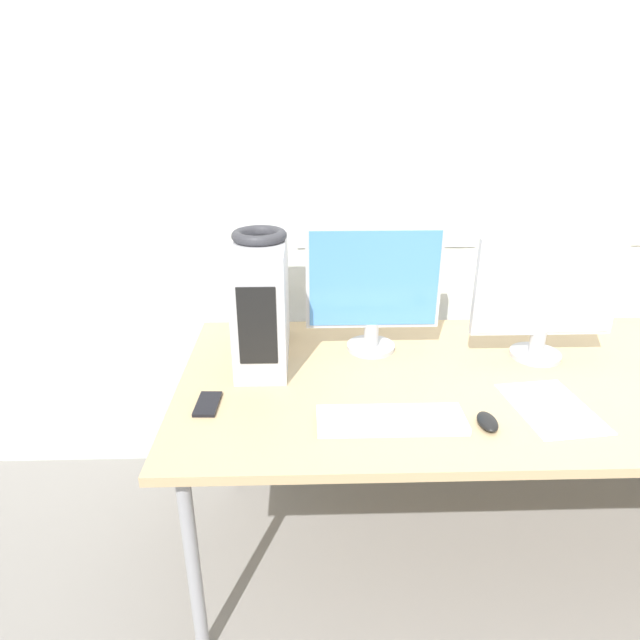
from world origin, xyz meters
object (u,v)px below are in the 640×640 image
Objects in this scene: headphones at (259,235)px; monitor_main at (373,286)px; cell_phone at (208,404)px; mouse at (487,422)px; monitor_right_near at (546,295)px; keyboard at (391,420)px; pc_tower at (262,301)px.

monitor_main is (0.37, 0.05, -0.19)m from headphones.
mouse is at bearing -6.81° from cell_phone.
headphones is 1.86× the size of mouse.
monitor_right_near is at bearing -1.87° from headphones.
keyboard is 0.26m from mouse.
headphones is at bearing 145.66° from mouse.
cell_phone is at bearing 168.55° from keyboard.
cell_phone is at bearing -115.11° from pc_tower.
cell_phone is (-0.52, -0.36, -0.23)m from monitor_main.
cell_phone is at bearing -145.45° from monitor_main.
pc_tower is 1.01× the size of keyboard.
headphones is 0.95m from monitor_right_near.
cell_phone is (-0.52, 0.10, -0.01)m from keyboard.
pc_tower is 3.19× the size of cell_phone.
keyboard is 4.33× the size of mouse.
headphones is at bearing 178.13° from monitor_right_near.
mouse is (-0.30, -0.40, -0.21)m from monitor_right_near.
pc_tower is 0.79m from mouse.
monitor_main is 0.96× the size of monitor_right_near.
headphones and monitor_main have the same top height.
headphones reaches higher than monitor_right_near.
mouse is at bearing -4.21° from keyboard.
monitor_right_near is (0.93, -0.03, 0.02)m from pc_tower.
mouse is 0.73× the size of cell_phone.
keyboard is 3.15× the size of cell_phone.
monitor_main is 3.53× the size of cell_phone.
monitor_main is at bearing 7.22° from pc_tower.
monitor_main is (0.37, 0.05, 0.03)m from pc_tower.
monitor_right_near reaches higher than pc_tower.
keyboard is at bearing 175.79° from mouse.
cell_phone is (-0.78, 0.12, -0.01)m from mouse.
headphones is 0.43× the size of keyboard.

